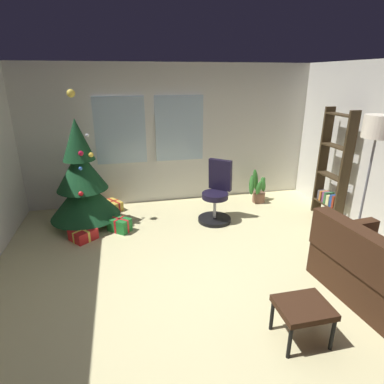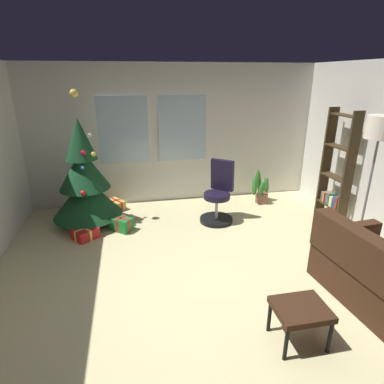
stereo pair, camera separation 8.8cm
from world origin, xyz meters
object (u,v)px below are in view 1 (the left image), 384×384
(footstool, at_px, (303,310))
(bookshelf, at_px, (332,174))
(gift_box_red, at_px, (83,234))
(gift_box_gold, at_px, (114,205))
(office_chair, at_px, (216,198))
(potted_plant, at_px, (258,189))
(gift_box_green, at_px, (120,225))
(floor_lamp, at_px, (376,138))
(holiday_tree, at_px, (82,183))

(footstool, height_order, bookshelf, bookshelf)
(gift_box_red, xyz_separation_m, bookshelf, (4.10, -0.09, 0.72))
(gift_box_gold, xyz_separation_m, office_chair, (1.72, -0.86, 0.32))
(office_chair, xyz_separation_m, potted_plant, (1.05, 0.64, -0.15))
(footstool, relative_size, potted_plant, 0.77)
(office_chair, bearing_deg, gift_box_red, -174.09)
(gift_box_green, distance_m, office_chair, 1.66)
(gift_box_gold, relative_size, office_chair, 0.38)
(gift_box_green, relative_size, floor_lamp, 0.21)
(holiday_tree, bearing_deg, gift_box_red, -91.29)
(bookshelf, bearing_deg, holiday_tree, 171.50)
(gift_box_gold, bearing_deg, floor_lamp, -34.92)
(floor_lamp, distance_m, potted_plant, 2.56)
(bookshelf, distance_m, potted_plant, 1.41)
(gift_box_red, bearing_deg, holiday_tree, 88.71)
(footstool, height_order, holiday_tree, holiday_tree)
(footstool, height_order, gift_box_gold, footstool)
(gift_box_green, xyz_separation_m, floor_lamp, (3.21, -1.40, 1.52))
(gift_box_green, distance_m, gift_box_gold, 0.92)
(gift_box_red, distance_m, gift_box_gold, 1.17)
(bookshelf, bearing_deg, potted_plant, 132.93)
(gift_box_red, bearing_deg, gift_box_gold, 67.55)
(office_chair, bearing_deg, floor_lamp, -42.54)
(potted_plant, bearing_deg, floor_lamp, -75.48)
(holiday_tree, distance_m, gift_box_green, 0.90)
(gift_box_green, xyz_separation_m, potted_plant, (2.67, 0.70, 0.15))
(gift_box_red, bearing_deg, bookshelf, -1.27)
(bookshelf, height_order, floor_lamp, floor_lamp)
(gift_box_green, bearing_deg, holiday_tree, 146.27)
(holiday_tree, xyz_separation_m, gift_box_red, (-0.01, -0.52, -0.65))
(office_chair, relative_size, potted_plant, 1.68)
(holiday_tree, bearing_deg, bookshelf, -8.50)
(footstool, bearing_deg, gift_box_green, 121.85)
(bookshelf, relative_size, floor_lamp, 0.98)
(office_chair, height_order, potted_plant, office_chair)
(gift_box_green, relative_size, gift_box_gold, 1.02)
(footstool, bearing_deg, gift_box_gold, 116.06)
(gift_box_red, distance_m, potted_plant, 3.33)
(footstool, height_order, floor_lamp, floor_lamp)
(floor_lamp, relative_size, potted_plant, 3.06)
(gift_box_gold, bearing_deg, office_chair, -26.40)
(floor_lamp, bearing_deg, holiday_tree, 154.94)
(gift_box_gold, xyz_separation_m, floor_lamp, (3.31, -2.31, 1.54))
(footstool, relative_size, holiday_tree, 0.22)
(office_chair, bearing_deg, bookshelf, -9.28)
(footstool, height_order, gift_box_green, footstool)
(gift_box_red, bearing_deg, office_chair, 5.91)
(office_chair, relative_size, floor_lamp, 0.55)
(holiday_tree, relative_size, gift_box_red, 4.77)
(holiday_tree, xyz_separation_m, office_chair, (2.16, -0.30, -0.33))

